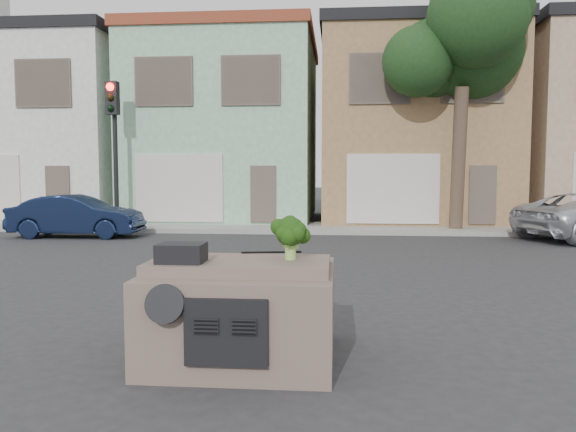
# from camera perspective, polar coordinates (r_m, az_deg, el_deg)

# --- Properties ---
(ground_plane) EXTENTS (120.00, 120.00, 0.00)m
(ground_plane) POSITION_cam_1_polar(r_m,az_deg,el_deg) (9.33, -1.52, -8.22)
(ground_plane) COLOR #303033
(ground_plane) RESTS_ON ground
(sidewalk) EXTENTS (40.00, 3.00, 0.15)m
(sidewalk) POSITION_cam_1_polar(r_m,az_deg,el_deg) (19.67, 1.94, -1.20)
(sidewalk) COLOR gray
(sidewalk) RESTS_ON ground
(townhouse_white) EXTENTS (7.20, 8.20, 7.55)m
(townhouse_white) POSITION_cam_1_polar(r_m,az_deg,el_deg) (26.49, -22.28, 7.98)
(townhouse_white) COLOR silver
(townhouse_white) RESTS_ON ground
(townhouse_mint) EXTENTS (7.20, 8.20, 7.55)m
(townhouse_mint) POSITION_cam_1_polar(r_m,az_deg,el_deg) (24.03, -5.97, 8.67)
(townhouse_mint) COLOR #97C6A2
(townhouse_mint) RESTS_ON ground
(townhouse_tan) EXTENTS (7.20, 8.20, 7.55)m
(townhouse_tan) POSITION_cam_1_polar(r_m,az_deg,el_deg) (23.79, 12.27, 8.63)
(townhouse_tan) COLOR #9A744D
(townhouse_tan) RESTS_ON ground
(navy_sedan) EXTENTS (4.07, 1.59, 1.32)m
(navy_sedan) POSITION_cam_1_polar(r_m,az_deg,el_deg) (18.75, -20.61, -2.02)
(navy_sedan) COLOR #101B36
(navy_sedan) RESTS_ON ground
(traffic_signal) EXTENTS (0.40, 0.40, 5.10)m
(traffic_signal) POSITION_cam_1_polar(r_m,az_deg,el_deg) (20.02, -17.22, 5.79)
(traffic_signal) COLOR black
(traffic_signal) RESTS_ON ground
(tree_near) EXTENTS (4.40, 4.00, 8.50)m
(tree_near) POSITION_cam_1_polar(r_m,az_deg,el_deg) (19.37, 17.08, 10.88)
(tree_near) COLOR #1B3A18
(tree_near) RESTS_ON ground
(car_dashboard) EXTENTS (2.00, 1.80, 1.12)m
(car_dashboard) POSITION_cam_1_polar(r_m,az_deg,el_deg) (6.31, -4.66, -9.29)
(car_dashboard) COLOR #705C51
(car_dashboard) RESTS_ON ground
(instrument_hump) EXTENTS (0.48, 0.38, 0.20)m
(instrument_hump) POSITION_cam_1_polar(r_m,az_deg,el_deg) (5.97, -10.77, -3.69)
(instrument_hump) COLOR black
(instrument_hump) RESTS_ON car_dashboard
(wiper_arm) EXTENTS (0.69, 0.15, 0.02)m
(wiper_arm) POSITION_cam_1_polar(r_m,az_deg,el_deg) (6.53, -1.70, -3.69)
(wiper_arm) COLOR black
(wiper_arm) RESTS_ON car_dashboard
(broccoli) EXTENTS (0.54, 0.54, 0.47)m
(broccoli) POSITION_cam_1_polar(r_m,az_deg,el_deg) (6.04, 0.25, -2.21)
(broccoli) COLOR #17350C
(broccoli) RESTS_ON car_dashboard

